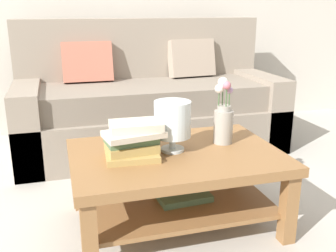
{
  "coord_description": "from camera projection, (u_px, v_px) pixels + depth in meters",
  "views": [
    {
      "loc": [
        -0.59,
        -2.18,
        1.15
      ],
      "look_at": [
        -0.01,
        -0.19,
        0.52
      ],
      "focal_mm": 41.88,
      "sensor_mm": 36.0,
      "label": 1
    }
  ],
  "objects": [
    {
      "name": "ground_plane",
      "position": [
        162.0,
        196.0,
        2.5
      ],
      "size": [
        10.0,
        10.0,
        0.0
      ],
      "primitive_type": "plane",
      "color": "#B7B2A8"
    },
    {
      "name": "couch",
      "position": [
        149.0,
        105.0,
        3.29
      ],
      "size": [
        2.12,
        0.9,
        1.06
      ],
      "color": "gray",
      "rests_on": "ground"
    },
    {
      "name": "coffee_table",
      "position": [
        176.0,
        172.0,
        2.09
      ],
      "size": [
        1.09,
        0.76,
        0.42
      ],
      "color": "olive",
      "rests_on": "ground"
    },
    {
      "name": "book_stack_main",
      "position": [
        133.0,
        140.0,
        1.96
      ],
      "size": [
        0.32,
        0.23,
        0.18
      ],
      "color": "tan",
      "rests_on": "coffee_table"
    },
    {
      "name": "glass_hurricane_vase",
      "position": [
        172.0,
        121.0,
        2.03
      ],
      "size": [
        0.19,
        0.19,
        0.27
      ],
      "color": "silver",
      "rests_on": "coffee_table"
    },
    {
      "name": "flower_pitcher",
      "position": [
        223.0,
        119.0,
        2.16
      ],
      "size": [
        0.11,
        0.11,
        0.37
      ],
      "color": "#9E998E",
      "rests_on": "coffee_table"
    }
  ]
}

